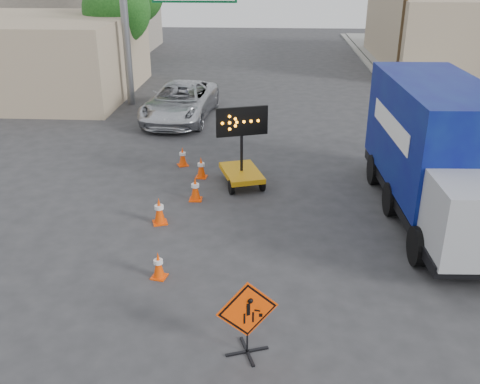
# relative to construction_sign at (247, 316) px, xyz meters

# --- Properties ---
(ground) EXTENTS (100.00, 100.00, 0.00)m
(ground) POSITION_rel_construction_sign_xyz_m (-0.29, 0.26, -0.83)
(ground) COLOR #2D2D30
(ground) RESTS_ON ground
(curb_right) EXTENTS (0.40, 60.00, 0.12)m
(curb_right) POSITION_rel_construction_sign_xyz_m (6.91, 15.26, -0.77)
(curb_right) COLOR gray
(curb_right) RESTS_ON ground
(sidewalk_right) EXTENTS (4.00, 60.00, 0.15)m
(sidewalk_right) POSITION_rel_construction_sign_xyz_m (9.21, 15.26, -0.76)
(sidewalk_right) COLOR gray
(sidewalk_right) RESTS_ON ground
(storefront_left_near) EXTENTS (14.00, 10.00, 4.00)m
(storefront_left_near) POSITION_rel_construction_sign_xyz_m (-14.29, 20.26, 1.17)
(storefront_left_near) COLOR tan
(storefront_left_near) RESTS_ON ground
(storefront_left_far) EXTENTS (12.00, 10.00, 4.40)m
(storefront_left_far) POSITION_rel_construction_sign_xyz_m (-15.29, 34.26, 1.37)
(storefront_left_far) COLOR gray
(storefront_left_far) RESTS_ON ground
(building_right_far) EXTENTS (10.00, 14.00, 4.60)m
(building_right_far) POSITION_rel_construction_sign_xyz_m (12.71, 30.26, 1.47)
(building_right_far) COLOR tan
(building_right_far) RESTS_ON ground
(tree_left_near) EXTENTS (3.71, 3.71, 6.03)m
(tree_left_near) POSITION_rel_construction_sign_xyz_m (-8.29, 22.26, 3.33)
(tree_left_near) COLOR #43301C
(tree_left_near) RESTS_ON ground
(construction_sign) EXTENTS (1.13, 0.81, 1.58)m
(construction_sign) POSITION_rel_construction_sign_xyz_m (0.00, 0.00, 0.00)
(construction_sign) COLOR black
(construction_sign) RESTS_ON ground
(arrow_board) EXTENTS (1.63, 2.10, 2.63)m
(arrow_board) POSITION_rel_construction_sign_xyz_m (-0.59, 8.13, -0.24)
(arrow_board) COLOR #CC890B
(arrow_board) RESTS_ON ground
(pickup_truck) EXTENTS (3.17, 6.08, 1.64)m
(pickup_truck) POSITION_rel_construction_sign_xyz_m (-3.83, 15.67, -0.02)
(pickup_truck) COLOR silver
(pickup_truck) RESTS_ON ground
(box_truck) EXTENTS (2.77, 7.98, 3.75)m
(box_truck) POSITION_rel_construction_sign_xyz_m (4.97, 6.20, 0.87)
(box_truck) COLOR black
(box_truck) RESTS_ON ground
(cone_a) EXTENTS (0.40, 0.40, 0.67)m
(cone_a) POSITION_rel_construction_sign_xyz_m (-2.19, 2.47, -0.50)
(cone_a) COLOR #F74305
(cone_a) RESTS_ON ground
(cone_b) EXTENTS (0.50, 0.50, 0.78)m
(cone_b) POSITION_rel_construction_sign_xyz_m (-2.72, 5.22, -0.45)
(cone_b) COLOR #F74305
(cone_b) RESTS_ON ground
(cone_c) EXTENTS (0.39, 0.39, 0.76)m
(cone_c) POSITION_rel_construction_sign_xyz_m (-1.93, 6.84, -0.46)
(cone_c) COLOR #F74305
(cone_c) RESTS_ON ground
(cone_d) EXTENTS (0.41, 0.41, 0.73)m
(cone_d) POSITION_rel_construction_sign_xyz_m (-1.99, 8.68, -0.47)
(cone_d) COLOR #F74305
(cone_d) RESTS_ON ground
(cone_e) EXTENTS (0.47, 0.47, 0.70)m
(cone_e) POSITION_rel_construction_sign_xyz_m (-2.80, 9.76, -0.49)
(cone_e) COLOR #F74305
(cone_e) RESTS_ON ground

